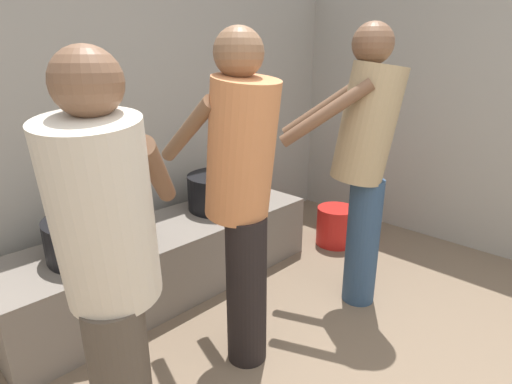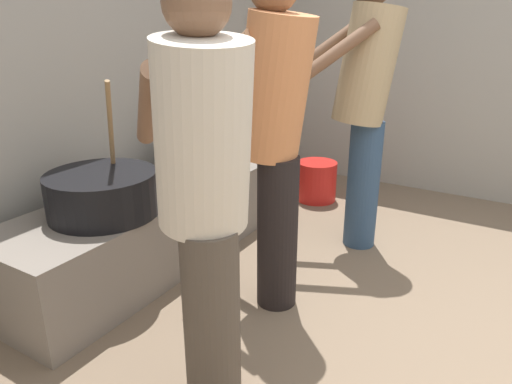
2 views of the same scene
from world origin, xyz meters
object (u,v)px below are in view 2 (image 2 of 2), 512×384
at_px(cooking_pot_main, 103,193).
at_px(cook_in_orange_shirt, 273,125).
at_px(cook_in_cream_shirt, 205,188).
at_px(bucket_red_plastic, 317,181).
at_px(cooking_pot_secondary, 207,148).
at_px(cook_in_tan_shirt, 365,96).

relative_size(cooking_pot_main, cook_in_orange_shirt, 0.42).
distance_m(cook_in_cream_shirt, bucket_red_plastic, 2.35).
distance_m(cook_in_orange_shirt, bucket_red_plastic, 1.69).
height_order(cooking_pot_main, cooking_pot_secondary, cooking_pot_main).
relative_size(cooking_pot_secondary, cook_in_tan_shirt, 0.28).
relative_size(cooking_pot_main, cook_in_tan_shirt, 0.40).
bearing_deg(cook_in_orange_shirt, bucket_red_plastic, 15.42).
bearing_deg(cook_in_tan_shirt, cook_in_cream_shirt, -179.69).
height_order(cook_in_cream_shirt, bucket_red_plastic, cook_in_cream_shirt).
relative_size(cooking_pot_secondary, bucket_red_plastic, 1.49).
distance_m(cooking_pot_main, cook_in_orange_shirt, 0.93).
height_order(cooking_pot_main, bucket_red_plastic, cooking_pot_main).
distance_m(cook_in_tan_shirt, bucket_red_plastic, 1.14).
xyz_separation_m(cooking_pot_main, cooking_pot_secondary, (0.94, 0.05, 0.01)).
distance_m(cooking_pot_main, bucket_red_plastic, 1.90).
xyz_separation_m(cook_in_cream_shirt, cook_in_orange_shirt, (0.72, 0.15, 0.06)).
relative_size(cooking_pot_secondary, cook_in_cream_shirt, 0.31).
relative_size(cooking_pot_main, bucket_red_plastic, 2.12).
distance_m(cooking_pot_secondary, cook_in_cream_shirt, 1.64).
bearing_deg(cooking_pot_secondary, bucket_red_plastic, -25.65).
bearing_deg(cooking_pot_main, cooking_pot_secondary, 3.26).
height_order(cook_in_tan_shirt, cook_in_cream_shirt, cook_in_tan_shirt).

